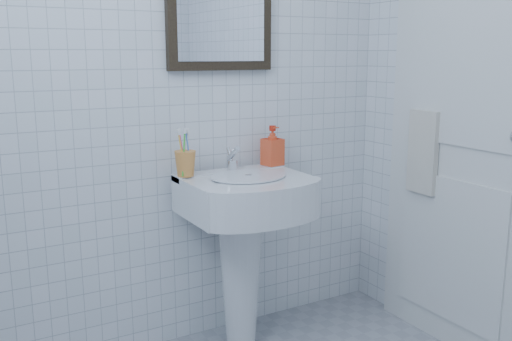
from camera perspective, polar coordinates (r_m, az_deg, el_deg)
wall_back at (r=2.49m, az=-8.75°, el=10.03°), size 2.20×0.02×2.50m
washbasin at (r=2.52m, az=-1.33°, el=-6.20°), size 0.53×0.38×0.81m
faucet at (r=2.53m, az=-2.40°, el=1.00°), size 0.05×0.10×0.12m
toothbrush_cup at (r=2.43m, az=-7.08°, el=0.69°), size 0.11×0.11×0.11m
soap_dispenser at (r=2.65m, az=1.66°, el=2.50°), size 0.10×0.10×0.18m
bathroom_door at (r=2.61m, az=19.88°, el=4.04°), size 0.04×0.80×2.00m
towel_ring at (r=2.71m, az=16.86°, el=5.55°), size 0.01×0.18×0.18m
hand_towel at (r=2.72m, az=16.34°, el=1.76°), size 0.03×0.16×0.38m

